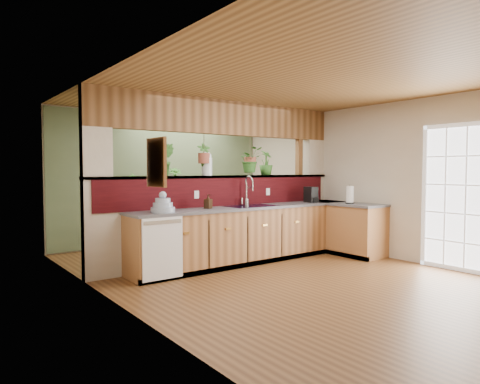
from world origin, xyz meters
TOP-DOWN VIEW (x-y plane):
  - ground at (0.00, 0.00)m, footprint 4.60×7.00m
  - ceiling at (0.00, 0.00)m, footprint 4.60×7.00m
  - wall_back at (0.00, 3.50)m, footprint 4.60×0.02m
  - wall_left at (-2.30, 0.00)m, footprint 0.02×7.00m
  - wall_right at (2.30, 0.00)m, footprint 0.02×7.00m
  - pass_through_partition at (0.03, 1.35)m, footprint 4.60×0.21m
  - pass_through_ledge at (0.00, 1.35)m, footprint 4.60×0.21m
  - header_beam at (0.00, 1.35)m, footprint 4.60×0.15m
  - sage_backwall at (0.00, 3.48)m, footprint 4.55×0.02m
  - countertop at (0.84, 0.87)m, footprint 4.14×1.52m
  - dishwasher at (-1.48, 0.66)m, footprint 0.58×0.03m
  - navy_sink at (0.25, 0.98)m, footprint 0.82×0.50m
  - french_door at (2.27, -1.30)m, footprint 0.06×1.02m
  - framed_print at (-2.27, -0.80)m, footprint 0.04×0.35m
  - faucet at (0.31, 1.13)m, footprint 0.21×0.21m
  - dish_stack at (-1.36, 0.88)m, footprint 0.33×0.33m
  - soap_dispenser at (-0.55, 1.01)m, footprint 0.13×0.13m
  - coffee_maker at (1.57, 0.91)m, footprint 0.15×0.25m
  - paper_towel at (1.90, 0.32)m, footprint 0.15×0.15m
  - glass_jar at (-0.35, 1.35)m, footprint 0.17×0.17m
  - ledge_plant_left at (-1.08, 1.35)m, footprint 0.31×0.28m
  - ledge_plant_right at (0.89, 1.35)m, footprint 0.32×0.32m
  - hanging_plant_a at (-0.40, 1.35)m, footprint 0.24×0.19m
  - hanging_plant_b at (0.53, 1.35)m, footprint 0.45×0.41m
  - shelving_console at (-0.33, 3.25)m, footprint 1.62×0.92m
  - shelf_plant_a at (-0.75, 3.25)m, footprint 0.24×0.21m
  - shelf_plant_b at (0.10, 3.25)m, footprint 0.35×0.35m
  - floor_plant at (1.14, 2.18)m, footprint 0.83×0.76m

SIDE VIEW (x-z plane):
  - ground at x=0.00m, z-range -0.01..0.01m
  - floor_plant at x=1.14m, z-range 0.00..0.80m
  - countertop at x=0.84m, z-range 0.00..0.90m
  - dishwasher at x=-1.48m, z-range 0.05..0.87m
  - shelving_console at x=-0.33m, z-range -0.02..1.02m
  - navy_sink at x=0.25m, z-range 0.73..0.91m
  - dish_stack at x=-1.36m, z-range 0.85..1.13m
  - soap_dispenser at x=-0.55m, z-range 0.90..1.11m
  - coffee_maker at x=1.57m, z-range 0.89..1.17m
  - paper_towel at x=1.90m, z-range 0.89..1.21m
  - french_door at x=2.27m, z-range -0.03..2.13m
  - faucet at x=0.31m, z-range 0.92..1.40m
  - pass_through_partition at x=0.03m, z-range -0.11..2.49m
  - shelf_plant_a at x=-0.75m, z-range 1.02..1.42m
  - shelf_plant_b at x=0.10m, z-range 1.02..1.52m
  - wall_back at x=0.00m, z-range 0.00..2.60m
  - wall_left at x=-2.30m, z-range 0.00..2.60m
  - wall_right at x=2.30m, z-range 0.00..2.60m
  - sage_backwall at x=0.00m, z-range 0.02..2.58m
  - pass_through_ledge at x=0.00m, z-range 1.35..1.39m
  - framed_print at x=-2.27m, z-range 1.32..1.78m
  - glass_jar at x=-0.35m, z-range 1.39..1.77m
  - ledge_plant_right at x=0.89m, z-range 1.39..1.82m
  - ledge_plant_left at x=-1.08m, z-range 1.39..1.87m
  - hanging_plant_a at x=-0.40m, z-range 1.57..2.09m
  - hanging_plant_b at x=0.53m, z-range 1.56..2.12m
  - header_beam at x=0.00m, z-range 2.05..2.60m
  - ceiling at x=0.00m, z-range 2.60..2.60m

